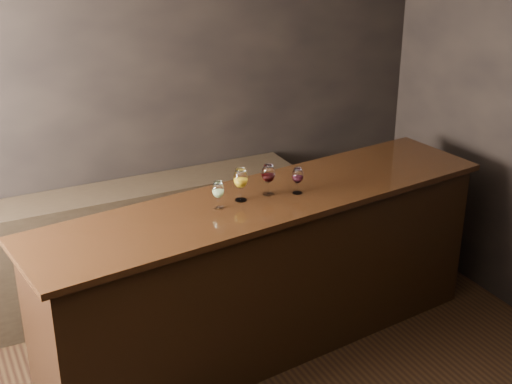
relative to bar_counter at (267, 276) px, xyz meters
name	(u,v)px	position (x,y,z in m)	size (l,w,h in m)	color
room_shell	(200,166)	(-0.83, -0.95, 1.27)	(5.02, 4.52, 2.81)	black
bar_counter	(267,276)	(0.00, 0.00, 0.00)	(3.09, 0.67, 1.08)	black
bar_top	(267,200)	(0.00, 0.00, 0.56)	(3.20, 0.74, 0.04)	black
back_bar_shelf	(130,246)	(-0.66, 0.96, -0.07)	(2.63, 0.40, 0.95)	black
glass_white	(218,191)	(-0.35, -0.02, 0.70)	(0.08, 0.08, 0.18)	white
glass_amber	(241,179)	(-0.17, 0.03, 0.73)	(0.09, 0.09, 0.21)	white
glass_red_a	(268,174)	(0.03, 0.04, 0.72)	(0.09, 0.09, 0.21)	white
glass_red_b	(298,176)	(0.21, -0.03, 0.70)	(0.07, 0.07, 0.17)	white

